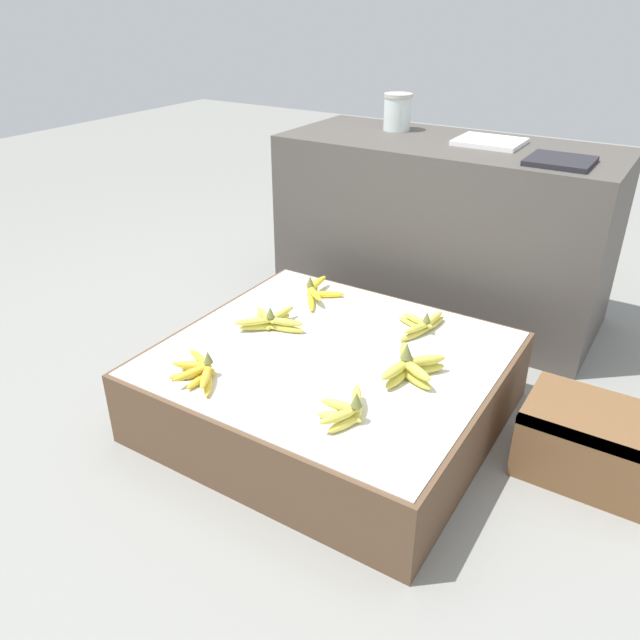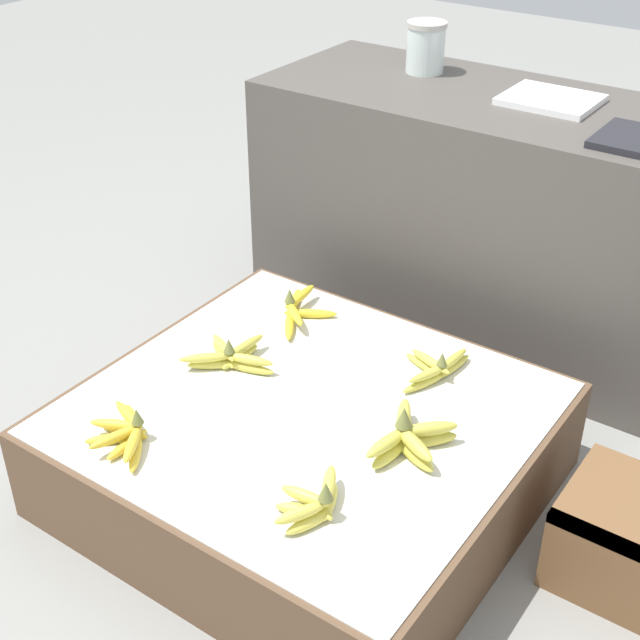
% 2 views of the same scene
% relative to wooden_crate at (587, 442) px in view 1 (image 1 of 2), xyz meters
% --- Properties ---
extents(ground_plane, '(10.00, 10.00, 0.00)m').
position_rel_wooden_crate_xyz_m(ground_plane, '(-0.77, -0.17, -0.11)').
color(ground_plane, gray).
extents(display_platform, '(1.03, 0.96, 0.25)m').
position_rel_wooden_crate_xyz_m(display_platform, '(-0.77, -0.17, 0.02)').
color(display_platform, brown).
rests_on(display_platform, ground_plane).
extents(back_vendor_table, '(1.35, 0.57, 0.74)m').
position_rel_wooden_crate_xyz_m(back_vendor_table, '(-0.80, 0.78, 0.26)').
color(back_vendor_table, '#4C4742').
rests_on(back_vendor_table, ground_plane).
extents(wooden_crate, '(0.37, 0.28, 0.21)m').
position_rel_wooden_crate_xyz_m(wooden_crate, '(0.00, 0.00, 0.00)').
color(wooden_crate, brown).
rests_on(wooden_crate, ground_plane).
extents(banana_bunch_front_left, '(0.19, 0.19, 0.09)m').
position_rel_wooden_crate_xyz_m(banana_bunch_front_left, '(-1.03, -0.50, 0.17)').
color(banana_bunch_front_left, gold).
rests_on(banana_bunch_front_left, display_platform).
extents(banana_bunch_front_midleft, '(0.13, 0.21, 0.10)m').
position_rel_wooden_crate_xyz_m(banana_bunch_front_midleft, '(-0.56, -0.45, 0.17)').
color(banana_bunch_front_midleft, '#DBCC4C').
rests_on(banana_bunch_front_midleft, display_platform).
extents(banana_bunch_middle_left, '(0.22, 0.22, 0.09)m').
position_rel_wooden_crate_xyz_m(banana_bunch_middle_left, '(-1.03, -0.14, 0.17)').
color(banana_bunch_middle_left, gold).
rests_on(banana_bunch_middle_left, display_platform).
extents(banana_bunch_middle_midleft, '(0.18, 0.23, 0.11)m').
position_rel_wooden_crate_xyz_m(banana_bunch_middle_midleft, '(-0.50, -0.17, 0.18)').
color(banana_bunch_middle_midleft, gold).
rests_on(banana_bunch_middle_midleft, display_platform).
extents(banana_bunch_back_left, '(0.18, 0.24, 0.09)m').
position_rel_wooden_crate_xyz_m(banana_bunch_back_left, '(-1.03, 0.14, 0.17)').
color(banana_bunch_back_left, yellow).
rests_on(banana_bunch_back_left, display_platform).
extents(banana_bunch_back_midleft, '(0.15, 0.23, 0.08)m').
position_rel_wooden_crate_xyz_m(banana_bunch_back_midleft, '(-0.59, 0.11, 0.17)').
color(banana_bunch_back_midleft, gold).
rests_on(banana_bunch_back_midleft, display_platform).
extents(glass_jar, '(0.12, 0.12, 0.15)m').
position_rel_wooden_crate_xyz_m(glass_jar, '(-1.09, 0.88, 0.70)').
color(glass_jar, silver).
rests_on(glass_jar, back_vendor_table).
extents(foam_tray_white, '(0.25, 0.22, 0.02)m').
position_rel_wooden_crate_xyz_m(foam_tray_white, '(-0.66, 0.83, 0.64)').
color(foam_tray_white, white).
rests_on(foam_tray_white, back_vendor_table).
extents(foam_tray_dark, '(0.22, 0.21, 0.02)m').
position_rel_wooden_crate_xyz_m(foam_tray_dark, '(-0.34, 0.66, 0.64)').
color(foam_tray_dark, '#232328').
rests_on(foam_tray_dark, back_vendor_table).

